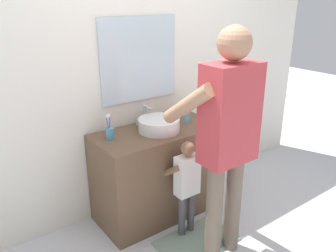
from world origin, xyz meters
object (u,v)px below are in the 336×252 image
toothbrush_cup (110,133)px  child_toddler (186,181)px  soap_bottle (186,115)px  adult_parent (227,128)px

toothbrush_cup → child_toddler: bearing=-48.1°
child_toddler → toothbrush_cup: bearing=131.9°
soap_bottle → adult_parent: size_ratio=0.09×
soap_bottle → child_toddler: bearing=-128.3°
soap_bottle → child_toddler: (-0.33, -0.42, -0.38)m
soap_bottle → child_toddler: size_ratio=0.19×
toothbrush_cup → soap_bottle: size_ratio=1.25×
soap_bottle → adult_parent: (-0.25, -0.75, 0.16)m
child_toddler → adult_parent: size_ratio=0.49×
toothbrush_cup → child_toddler: 0.73m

